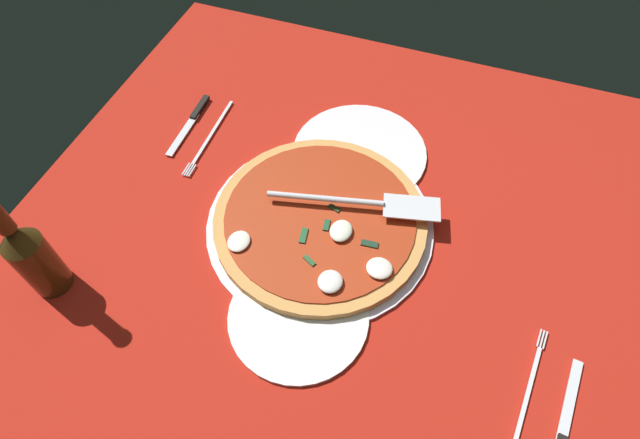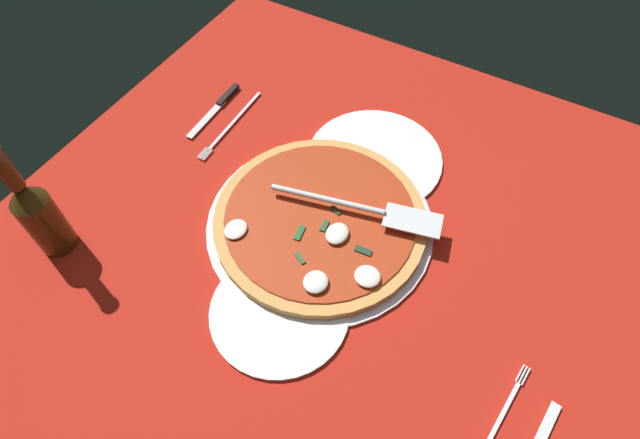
# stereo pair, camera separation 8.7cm
# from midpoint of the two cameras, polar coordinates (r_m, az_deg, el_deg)

# --- Properties ---
(ground_plane) EXTENTS (1.09, 1.09, 0.01)m
(ground_plane) POSITION_cam_midpoint_polar(r_m,az_deg,el_deg) (0.87, -1.63, -2.63)
(ground_plane) COLOR #A91E13
(checker_pattern) EXTENTS (1.09, 1.09, 0.00)m
(checker_pattern) POSITION_cam_midpoint_polar(r_m,az_deg,el_deg) (0.87, -1.64, -2.47)
(checker_pattern) COLOR silver
(checker_pattern) RESTS_ON ground_plane
(pizza_pan) EXTENTS (0.39, 0.39, 0.01)m
(pizza_pan) POSITION_cam_midpoint_polar(r_m,az_deg,el_deg) (0.88, -2.82, -0.74)
(pizza_pan) COLOR silver
(pizza_pan) RESTS_ON ground_plane
(dinner_plate_left) EXTENTS (0.21, 0.21, 0.01)m
(dinner_plate_left) POSITION_cam_midpoint_polar(r_m,az_deg,el_deg) (0.80, -5.61, -10.85)
(dinner_plate_left) COLOR white
(dinner_plate_left) RESTS_ON ground_plane
(dinner_plate_right) EXTENTS (0.25, 0.25, 0.01)m
(dinner_plate_right) POSITION_cam_midpoint_polar(r_m,az_deg,el_deg) (0.99, 1.87, 7.27)
(dinner_plate_right) COLOR white
(dinner_plate_right) RESTS_ON ground_plane
(pizza) EXTENTS (0.36, 0.36, 0.03)m
(pizza) POSITION_cam_midpoint_polar(r_m,az_deg,el_deg) (0.87, -2.83, -0.31)
(pizza) COLOR #D2914A
(pizza) RESTS_ON pizza_pan
(pizza_server) EXTENTS (0.10, 0.29, 0.01)m
(pizza_server) POSITION_cam_midpoint_polar(r_m,az_deg,el_deg) (0.86, 1.69, 1.71)
(pizza_server) COLOR silver
(pizza_server) RESTS_ON pizza
(place_setting_near) EXTENTS (0.22, 0.14, 0.01)m
(place_setting_near) POSITION_cam_midpoint_polar(r_m,az_deg,el_deg) (0.79, 20.64, -19.93)
(place_setting_near) COLOR silver
(place_setting_near) RESTS_ON ground_plane
(place_setting_far) EXTENTS (0.21, 0.12, 0.01)m
(place_setting_far) POSITION_cam_midpoint_polar(r_m,az_deg,el_deg) (1.07, -15.37, 9.48)
(place_setting_far) COLOR white
(place_setting_far) RESTS_ON ground_plane
(beer_bottle) EXTENTS (0.06, 0.06, 0.24)m
(beer_bottle) POSITION_cam_midpoint_polar(r_m,az_deg,el_deg) (0.88, -31.89, -3.53)
(beer_bottle) COLOR #402E11
(beer_bottle) RESTS_ON ground_plane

